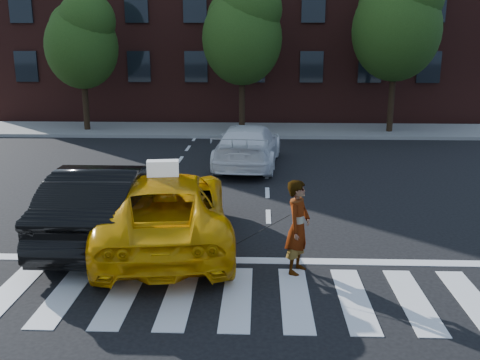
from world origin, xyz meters
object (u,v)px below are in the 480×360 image
object	(u,v)px
tree_left	(82,38)
white_suv	(248,146)
tree_mid	(243,28)
woman	(298,227)
black_sedan	(107,201)
taxi	(166,209)
tree_right	(398,19)
dog	(215,261)

from	to	relation	value
tree_left	white_suv	size ratio (longest dim) A/B	1.28
tree_mid	woman	bearing A→B (deg)	-84.38
black_sedan	tree_mid	bearing A→B (deg)	-99.96
tree_left	white_suv	distance (m)	11.18
white_suv	taxi	bearing A→B (deg)	83.23
tree_right	woman	bearing A→B (deg)	-108.88
taxi	dog	xyz separation A→B (m)	(1.17, -1.41, -0.59)
taxi	dog	distance (m)	1.92
tree_mid	tree_right	world-z (taller)	tree_right
black_sedan	dog	xyz separation A→B (m)	(2.53, -1.70, -0.65)
tree_mid	dog	size ratio (longest dim) A/B	12.44
tree_right	tree_mid	bearing A→B (deg)	180.00
taxi	dog	world-z (taller)	taxi
tree_left	woman	bearing A→B (deg)	-60.31
woman	white_suv	bearing A→B (deg)	30.90
black_sedan	dog	size ratio (longest dim) A/B	8.96
tree_mid	dog	world-z (taller)	tree_mid
tree_right	black_sedan	xyz separation A→B (m)	(-9.53, -14.18, -4.42)
taxi	dog	size ratio (longest dim) A/B	9.87
taxi	white_suv	size ratio (longest dim) A/B	1.11
taxi	white_suv	distance (m)	7.66
tree_left	woman	xyz separation A→B (m)	(9.06, -15.90, -3.54)
white_suv	woman	distance (m)	9.00
black_sedan	woman	distance (m)	4.44
tree_right	dog	xyz separation A→B (m)	(-7.00, -15.88, -5.07)
tree_right	black_sedan	world-z (taller)	tree_right
tree_left	tree_right	xyz separation A→B (m)	(14.50, -0.00, 0.82)
black_sedan	white_suv	bearing A→B (deg)	-112.12
tree_right	taxi	xyz separation A→B (m)	(-8.17, -14.47, -4.48)
tree_left	tree_right	size ratio (longest dim) A/B	0.84
woman	dog	distance (m)	1.72
tree_mid	dog	bearing A→B (deg)	-90.01
dog	tree_right	bearing A→B (deg)	86.63
tree_right	white_suv	size ratio (longest dim) A/B	1.51
tree_mid	tree_right	size ratio (longest dim) A/B	0.92
tree_mid	taxi	xyz separation A→B (m)	(-1.17, -14.47, -4.07)
taxi	black_sedan	world-z (taller)	black_sedan
tree_left	dog	world-z (taller)	tree_left
tree_mid	dog	distance (m)	16.55
tree_right	black_sedan	distance (m)	17.65
dog	black_sedan	bearing A→B (deg)	166.58
tree_left	woman	size ratio (longest dim) A/B	3.59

